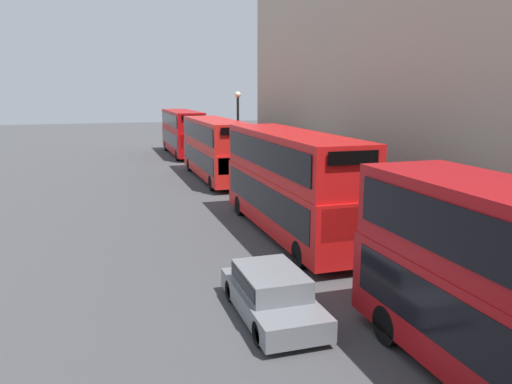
% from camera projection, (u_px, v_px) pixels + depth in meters
% --- Properties ---
extents(bus_second_in_queue, '(2.59, 11.18, 4.50)m').
position_uv_depth(bus_second_in_queue, '(290.00, 179.00, 21.46)').
color(bus_second_in_queue, red).
rests_on(bus_second_in_queue, ground).
extents(bus_third_in_queue, '(2.59, 11.28, 4.22)m').
position_uv_depth(bus_third_in_queue, '(215.00, 147.00, 35.09)').
color(bus_third_in_queue, red).
rests_on(bus_third_in_queue, ground).
extents(bus_trailing, '(2.59, 10.99, 4.27)m').
position_uv_depth(bus_trailing, '(182.00, 131.00, 48.27)').
color(bus_trailing, '#B20C0F').
rests_on(bus_trailing, ground).
extents(car_hatchback, '(1.85, 4.41, 1.36)m').
position_uv_depth(car_hatchback, '(271.00, 292.00, 13.91)').
color(car_hatchback, slate).
rests_on(car_hatchback, ground).
extents(street_lamp, '(0.44, 0.44, 6.14)m').
position_uv_depth(street_lamp, '(238.00, 124.00, 35.72)').
color(street_lamp, black).
rests_on(street_lamp, ground).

